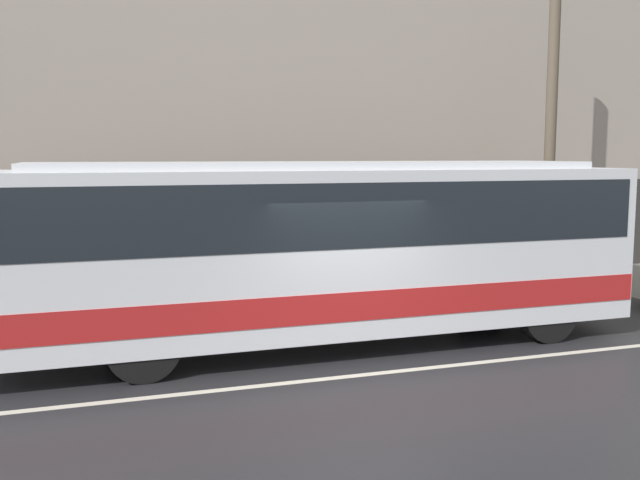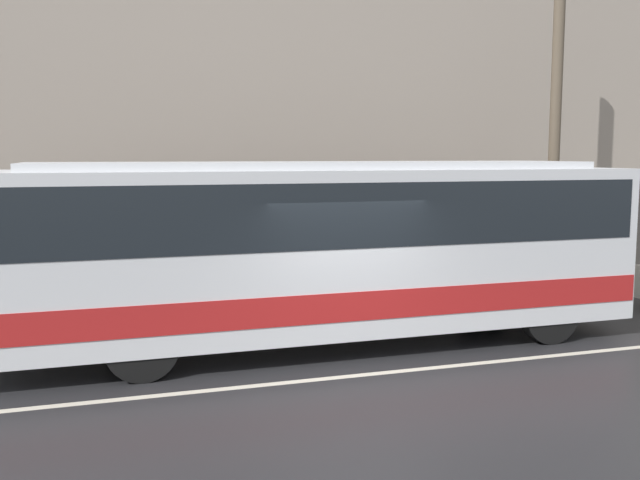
% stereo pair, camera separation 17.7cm
% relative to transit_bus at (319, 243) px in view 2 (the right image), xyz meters
% --- Properties ---
extents(ground_plane, '(60.00, 60.00, 0.00)m').
position_rel_transit_bus_xyz_m(ground_plane, '(0.07, -1.79, -1.74)').
color(ground_plane, '#262628').
extents(sidewalk, '(60.00, 2.53, 0.14)m').
position_rel_transit_bus_xyz_m(sidewalk, '(0.07, 3.47, -1.67)').
color(sidewalk, gray).
rests_on(sidewalk, ground_plane).
extents(building_facade, '(60.00, 0.35, 10.12)m').
position_rel_transit_bus_xyz_m(building_facade, '(0.07, 4.88, 3.14)').
color(building_facade, gray).
rests_on(building_facade, ground_plane).
extents(lane_stripe, '(54.00, 0.14, 0.01)m').
position_rel_transit_bus_xyz_m(lane_stripe, '(0.07, -1.79, -1.73)').
color(lane_stripe, beige).
rests_on(lane_stripe, ground_plane).
extents(transit_bus, '(10.77, 2.50, 3.08)m').
position_rel_transit_bus_xyz_m(transit_bus, '(0.00, 0.00, 0.00)').
color(transit_bus, silver).
rests_on(transit_bus, ground_plane).
extents(utility_pole_near, '(0.26, 0.26, 7.18)m').
position_rel_transit_bus_xyz_m(utility_pole_near, '(6.64, 2.93, 1.99)').
color(utility_pole_near, brown).
rests_on(utility_pole_near, sidewalk).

